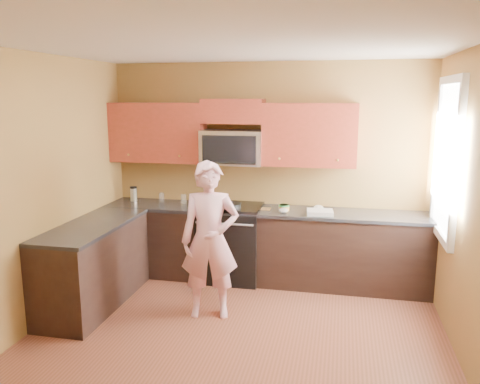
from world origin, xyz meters
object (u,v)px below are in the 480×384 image
(woman, at_px, (210,240))
(butter_tub, at_px, (284,211))
(stove, at_px, (231,242))
(travel_mug, at_px, (134,201))
(frying_pan, at_px, (230,208))
(microwave, at_px, (233,164))

(woman, xyz_separation_m, butter_tub, (0.64, 1.06, 0.10))
(stove, xyz_separation_m, travel_mug, (-1.34, 0.12, 0.45))
(frying_pan, xyz_separation_m, butter_tub, (0.64, 0.12, -0.03))
(microwave, xyz_separation_m, frying_pan, (0.02, -0.26, -0.50))
(frying_pan, bearing_deg, woman, -71.62)
(woman, height_order, butter_tub, woman)
(butter_tub, bearing_deg, stove, 179.02)
(microwave, relative_size, frying_pan, 1.62)
(stove, relative_size, microwave, 1.25)
(butter_tub, relative_size, travel_mug, 0.67)
(microwave, relative_size, butter_tub, 5.87)
(travel_mug, bearing_deg, frying_pan, -10.61)
(frying_pan, height_order, butter_tub, frying_pan)
(stove, relative_size, frying_pan, 2.03)
(woman, bearing_deg, frying_pan, 78.81)
(woman, distance_m, frying_pan, 0.94)
(woman, height_order, travel_mug, woman)
(butter_tub, bearing_deg, frying_pan, -169.11)
(woman, bearing_deg, butter_tub, 47.34)
(stove, distance_m, travel_mug, 1.42)
(travel_mug, bearing_deg, stove, -5.14)
(microwave, bearing_deg, stove, -90.00)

